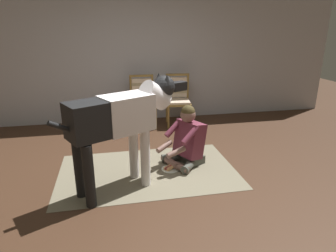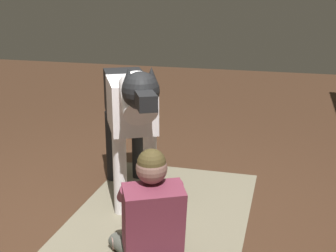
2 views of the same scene
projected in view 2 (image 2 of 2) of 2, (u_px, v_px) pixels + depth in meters
The scene contains 5 objects.
ground_plane at pixel (111, 220), 3.77m from camera, with size 14.75×14.75×0.00m, color #422A1B.
area_rug at pixel (158, 221), 3.75m from camera, with size 2.34×1.45×0.01m, color #766E58.
person_sitting_on_floor at pixel (152, 218), 3.10m from camera, with size 0.72×0.63×0.85m.
large_dog at pixel (130, 108), 3.87m from camera, with size 1.60×0.92×1.32m.
hot_dog_on_plate at pixel (145, 238), 3.46m from camera, with size 0.24×0.24×0.06m.
Camera 2 is at (3.13, 1.33, 1.87)m, focal length 48.37 mm.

